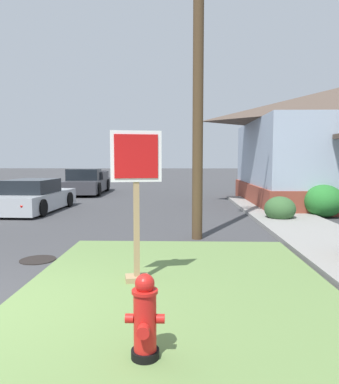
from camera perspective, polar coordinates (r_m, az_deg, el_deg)
name	(u,v)px	position (r m, az deg, el deg)	size (l,w,h in m)	color
grass_corner_patch	(179,283)	(5.89, 1.45, -14.24)	(4.71, 5.56, 0.08)	#668447
sidewalk_strip	(308,230)	(10.72, 21.02, -5.62)	(2.20, 17.46, 0.12)	gray
fire_hydrant	(145,319)	(3.67, -3.91, -19.41)	(0.38, 0.34, 0.83)	black
stop_sign	(136,207)	(5.63, -5.26, -2.35)	(0.77, 0.34, 2.36)	#A3845B
manhole_cover	(38,260)	(7.75, -20.12, -10.05)	(0.70, 0.70, 0.02)	black
parked_sedan_silver	(34,197)	(14.93, -20.66, -0.79)	(2.06, 4.48, 1.25)	#ADB2B7
pickup_truck_charcoal	(87,183)	(21.80, -13.01, 1.37)	(2.34, 5.51, 1.48)	#38383D
utility_pole	(199,13)	(9.66, 4.63, 26.42)	(1.42, 0.26, 10.58)	#4C3823
shrub_near_porch	(324,201)	(13.62, 23.23, -1.31)	(1.33, 1.33, 1.14)	#27722C
shrub_by_curb	(280,209)	(12.23, 17.09, -2.57)	(1.00, 1.00, 0.81)	#365E31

